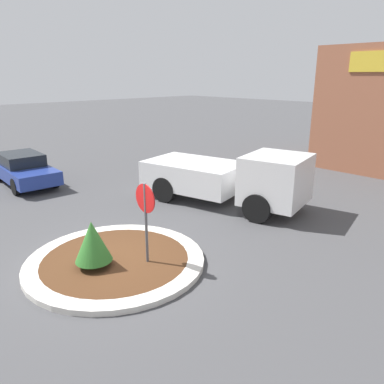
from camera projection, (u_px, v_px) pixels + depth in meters
name	position (u px, v px, depth m)	size (l,w,h in m)	color
ground_plane	(116.00, 263.00, 9.74)	(120.00, 120.00, 0.00)	#474749
traffic_island	(116.00, 261.00, 9.71)	(4.59, 4.59, 0.14)	beige
stop_sign	(146.00, 210.00, 9.12)	(0.73, 0.07, 2.21)	#4C4C51
island_shrub	(92.00, 241.00, 9.09)	(0.91, 0.91, 1.19)	brown
utility_truck	(228.00, 177.00, 13.87)	(6.54, 3.62, 2.09)	silver
parked_sedan_blue	(23.00, 169.00, 16.61)	(4.55, 1.99, 1.37)	navy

